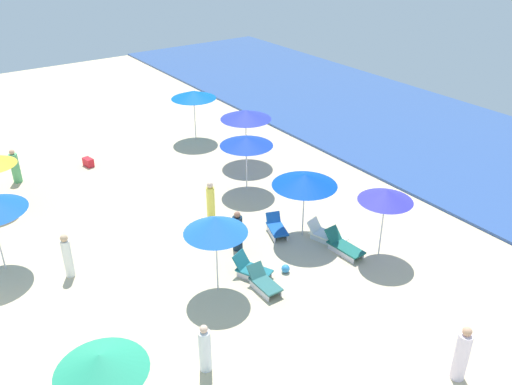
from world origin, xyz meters
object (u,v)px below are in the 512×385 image
(beachgoer_2, at_px, (211,201))
(lounge_chair_1_1, at_px, (326,235))
(lounge_chair_3_0, at_px, (251,269))
(beachgoer_3, at_px, (462,355))
(beachgoer_1, at_px, (67,256))
(cooler_box_2, at_px, (88,162))
(umbrella_1, at_px, (305,180))
(umbrella_4, at_px, (246,115))
(lounge_chair_3_1, at_px, (264,282))
(beach_ball_0, at_px, (286,269))
(umbrella_3, at_px, (215,225))
(umbrella_7, at_px, (386,195))
(beachgoer_0, at_px, (205,349))
(beachgoer_5, at_px, (238,232))
(lounge_chair_1_0, at_px, (276,228))
(beachgoer_4, at_px, (15,167))
(umbrella_6, at_px, (246,141))
(umbrella_2, at_px, (194,95))
(umbrella_5, at_px, (101,363))

(beachgoer_2, bearing_deg, lounge_chair_1_1, 85.42)
(lounge_chair_3_0, relative_size, beachgoer_3, 0.83)
(beachgoer_1, height_order, cooler_box_2, beachgoer_1)
(umbrella_1, relative_size, umbrella_4, 0.97)
(lounge_chair_3_1, xyz_separation_m, beach_ball_0, (-0.34, 1.15, -0.13))
(umbrella_3, distance_m, cooler_box_2, 11.93)
(umbrella_1, xyz_separation_m, umbrella_7, (2.56, 1.44, 0.05))
(beachgoer_0, xyz_separation_m, beachgoer_5, (-4.34, 3.86, 0.03))
(lounge_chair_1_0, distance_m, lounge_chair_3_1, 3.42)
(lounge_chair_3_0, distance_m, umbrella_7, 5.18)
(beachgoer_1, xyz_separation_m, beachgoer_4, (-8.40, 0.31, -0.06))
(umbrella_6, bearing_deg, beach_ball_0, -21.90)
(beachgoer_4, bearing_deg, beachgoer_5, 164.61)
(lounge_chair_1_1, distance_m, umbrella_3, 5.33)
(cooler_box_2, bearing_deg, beachgoer_5, -0.12)
(beachgoer_2, bearing_deg, beach_ball_0, 53.51)
(lounge_chair_3_0, height_order, beachgoer_4, beachgoer_4)
(umbrella_3, bearing_deg, cooler_box_2, -179.21)
(beachgoer_1, relative_size, beachgoer_5, 1.03)
(lounge_chair_3_1, distance_m, beachgoer_5, 2.56)
(umbrella_3, height_order, beach_ball_0, umbrella_3)
(umbrella_2, xyz_separation_m, beach_ball_0, (12.28, -3.38, -2.33))
(umbrella_7, xyz_separation_m, beachgoer_3, (5.21, -2.51, -1.62))
(umbrella_5, xyz_separation_m, umbrella_6, (-8.69, 9.61, -0.09))
(umbrella_1, distance_m, lounge_chair_1_0, 2.31)
(lounge_chair_1_0, distance_m, cooler_box_2, 10.76)
(lounge_chair_3_0, bearing_deg, beachgoer_1, 120.86)
(umbrella_4, xyz_separation_m, beachgoer_0, (10.52, -8.39, -1.73))
(beachgoer_0, relative_size, beachgoer_1, 0.93)
(beachgoer_0, xyz_separation_m, cooler_box_2, (-14.44, 1.87, -0.50))
(umbrella_3, distance_m, umbrella_4, 10.06)
(lounge_chair_1_0, height_order, lounge_chair_1_1, lounge_chair_1_0)
(beachgoer_1, bearing_deg, lounge_chair_1_0, 40.24)
(umbrella_6, relative_size, beachgoer_3, 1.47)
(lounge_chair_1_0, xyz_separation_m, umbrella_4, (-6.16, 2.76, 2.16))
(lounge_chair_1_1, distance_m, umbrella_4, 8.02)
(umbrella_7, relative_size, beach_ball_0, 9.06)
(lounge_chair_1_1, height_order, beachgoer_1, beachgoer_1)
(beachgoer_1, distance_m, beach_ball_0, 7.29)
(lounge_chair_1_1, xyz_separation_m, lounge_chair_3_0, (0.23, -3.53, 0.03))
(lounge_chair_3_0, height_order, lounge_chair_3_1, lounge_chair_3_0)
(lounge_chair_3_1, bearing_deg, lounge_chair_3_0, 84.78)
(umbrella_1, relative_size, umbrella_5, 0.99)
(lounge_chair_3_1, relative_size, umbrella_5, 0.50)
(beachgoer_4, height_order, beach_ball_0, beachgoer_4)
(beachgoer_0, bearing_deg, lounge_chair_3_0, -132.56)
(lounge_chair_3_1, relative_size, beach_ball_0, 4.48)
(cooler_box_2, bearing_deg, beachgoer_3, -0.74)
(umbrella_3, distance_m, beachgoer_1, 5.35)
(lounge_chair_3_0, relative_size, beachgoer_0, 0.94)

